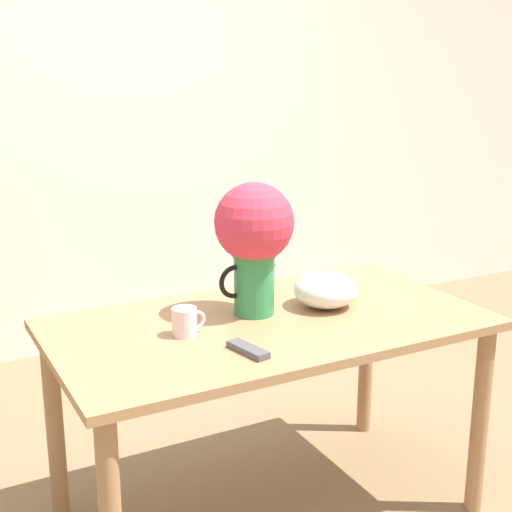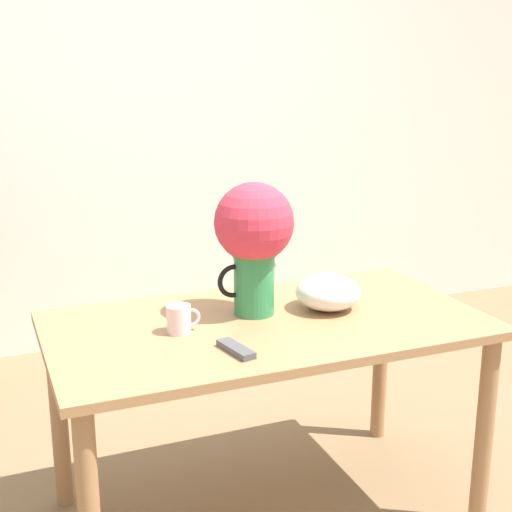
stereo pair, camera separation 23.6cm
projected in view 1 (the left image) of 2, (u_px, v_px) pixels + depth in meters
The scene contains 6 objects.
wall_back at pixel (109, 111), 3.80m from camera, with size 8.00×0.05×2.60m.
table at pixel (269, 348), 2.38m from camera, with size 1.43×0.78×0.72m.
flower_vase at pixel (254, 235), 2.34m from camera, with size 0.27×0.27×0.45m.
coffee_mug at pixel (185, 322), 2.21m from camera, with size 0.11×0.08×0.09m.
white_bowl at pixel (326, 290), 2.47m from camera, with size 0.22×0.22×0.12m.
remote_control at pixel (248, 350), 2.08m from camera, with size 0.08×0.16×0.02m.
Camera 1 is at (-1.12, -1.77, 1.54)m, focal length 50.00 mm.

